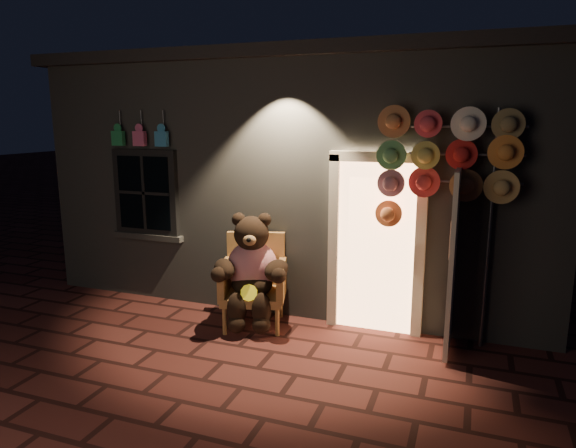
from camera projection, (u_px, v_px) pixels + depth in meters
The scene contains 5 objects.
ground at pixel (222, 362), 5.51m from camera, with size 60.00×60.00×0.00m, color #50221E.
shop_building at pixel (327, 168), 8.83m from camera, with size 7.30×5.95×3.51m.
wicker_armchair at pixel (254, 280), 6.47m from camera, with size 0.94×0.89×1.14m.
teddy_bear at pixel (251, 270), 6.29m from camera, with size 0.97×0.88×1.39m.
hat_rack at pixel (442, 161), 5.56m from camera, with size 1.57×0.22×2.70m.
Camera 1 is at (2.42, -4.54, 2.56)m, focal length 32.00 mm.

